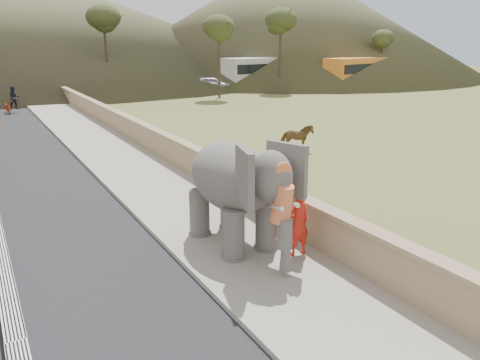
# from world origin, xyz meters

# --- Properties ---
(ground) EXTENTS (160.00, 160.00, 0.00)m
(ground) POSITION_xyz_m (0.00, 0.00, 0.00)
(ground) COLOR olive
(ground) RESTS_ON ground
(walkway) EXTENTS (3.00, 120.00, 0.15)m
(walkway) POSITION_xyz_m (0.00, 10.00, 0.07)
(walkway) COLOR #9E9687
(walkway) RESTS_ON ground
(parapet) EXTENTS (0.30, 120.00, 1.10)m
(parapet) POSITION_xyz_m (1.65, 10.00, 0.55)
(parapet) COLOR tan
(parapet) RESTS_ON ground
(cow) EXTENTS (1.58, 1.17, 1.22)m
(cow) POSITION_xyz_m (7.53, 9.78, 0.61)
(cow) COLOR brown
(cow) RESTS_ON ground
(distant_car) EXTENTS (4.55, 3.22, 1.44)m
(distant_car) POSITION_xyz_m (15.66, 34.58, 0.72)
(distant_car) COLOR #B5B3BA
(distant_car) RESTS_ON ground
(bus_white) EXTENTS (11.23, 3.91, 3.10)m
(bus_white) POSITION_xyz_m (22.72, 35.05, 1.55)
(bus_white) COLOR silver
(bus_white) RESTS_ON ground
(bus_orange) EXTENTS (11.28, 4.80, 3.10)m
(bus_orange) POSITION_xyz_m (31.42, 30.26, 1.55)
(bus_orange) COLOR orange
(bus_orange) RESTS_ON ground
(hill_right) EXTENTS (56.00, 56.00, 16.00)m
(hill_right) POSITION_xyz_m (36.00, 52.00, 8.00)
(hill_right) COLOR brown
(hill_right) RESTS_ON ground
(hill_far) EXTENTS (80.00, 80.00, 14.00)m
(hill_far) POSITION_xyz_m (5.00, 70.00, 7.00)
(hill_far) COLOR brown
(hill_far) RESTS_ON ground
(elephant_and_man) EXTENTS (2.22, 3.68, 2.61)m
(elephant_and_man) POSITION_xyz_m (0.02, 2.20, 1.44)
(elephant_and_man) COLOR slate
(elephant_and_man) RESTS_ON ground
(motorcyclist) EXTENTS (1.28, 1.76, 1.86)m
(motorcyclist) POSITION_xyz_m (-2.72, 28.77, 0.73)
(motorcyclist) COLOR maroon
(motorcyclist) RESTS_ON ground
(trees) EXTENTS (47.92, 45.58, 9.03)m
(trees) POSITION_xyz_m (0.82, 30.74, 3.92)
(trees) COLOR #473828
(trees) RESTS_ON ground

